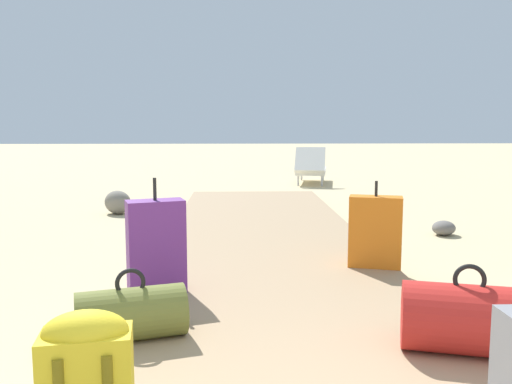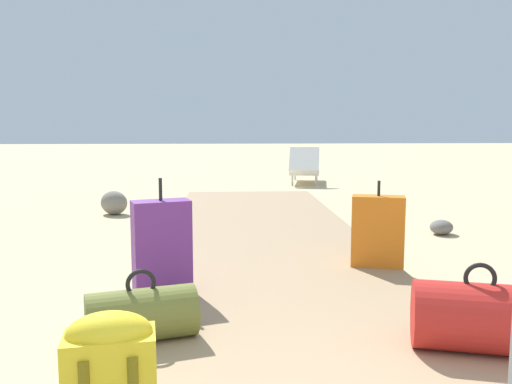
{
  "view_description": "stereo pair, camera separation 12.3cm",
  "coord_description": "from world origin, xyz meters",
  "views": [
    {
      "loc": [
        -0.28,
        -0.94,
        1.26
      ],
      "look_at": [
        -0.09,
        4.62,
        0.55
      ],
      "focal_mm": 37.79,
      "sensor_mm": 36.0,
      "label": 1
    },
    {
      "loc": [
        -0.41,
        -0.93,
        1.26
      ],
      "look_at": [
        -0.09,
        4.62,
        0.55
      ],
      "focal_mm": 37.79,
      "sensor_mm": 36.0,
      "label": 2
    }
  ],
  "objects": [
    {
      "name": "lounge_chair",
      "position": [
        1.28,
        10.3,
        0.33
      ],
      "size": [
        0.87,
        1.63,
        0.78
      ],
      "color": "white",
      "rests_on": "ground"
    },
    {
      "name": "rock_left_mid",
      "position": [
        -1.96,
        6.59,
        0.16
      ],
      "size": [
        0.53,
        0.53,
        0.33
      ],
      "primitive_type": "ellipsoid",
      "rotation": [
        0.0,
        0.0,
        2.39
      ],
      "color": "gray",
      "rests_on": "ground"
    },
    {
      "name": "ground_plane",
      "position": [
        0.0,
        3.36,
        0.0
      ],
      "size": [
        60.0,
        60.0,
        0.0
      ],
      "primitive_type": "plane",
      "color": "#CCB789"
    },
    {
      "name": "duffel_bag_red",
      "position": [
        0.9,
        1.68,
        0.26
      ],
      "size": [
        0.73,
        0.52,
        0.47
      ],
      "color": "red",
      "rests_on": "boardwalk"
    },
    {
      "name": "suitcase_purple",
      "position": [
        -0.85,
        2.75,
        0.41
      ],
      "size": [
        0.43,
        0.31,
        0.81
      ],
      "color": "#6B2D84",
      "rests_on": "boardwalk"
    },
    {
      "name": "suitcase_orange",
      "position": [
        0.85,
        3.38,
        0.37
      ],
      "size": [
        0.46,
        0.29,
        0.71
      ],
      "color": "orange",
      "rests_on": "boardwalk"
    },
    {
      "name": "rock_right_near",
      "position": [
        2.06,
        4.99,
        0.08
      ],
      "size": [
        0.38,
        0.39,
        0.16
      ],
      "primitive_type": "ellipsoid",
      "rotation": [
        0.0,
        0.0,
        2.57
      ],
      "color": "slate",
      "rests_on": "ground"
    },
    {
      "name": "boardwalk",
      "position": [
        0.0,
        4.2,
        0.04
      ],
      "size": [
        2.07,
        8.4,
        0.08
      ],
      "primitive_type": "cube",
      "color": "tan",
      "rests_on": "ground"
    },
    {
      "name": "duffel_bag_olive",
      "position": [
        -0.87,
        1.92,
        0.23
      ],
      "size": [
        0.65,
        0.44,
        0.4
      ],
      "color": "olive",
      "rests_on": "boardwalk"
    }
  ]
}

